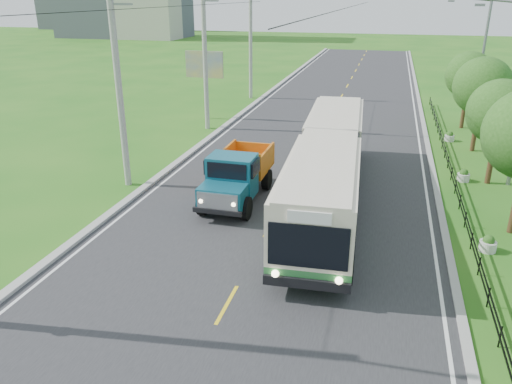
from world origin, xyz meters
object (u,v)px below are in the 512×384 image
at_px(billboard_left, 205,69).
at_px(dump_truck, 237,172).
at_px(tree_fourth, 500,115).
at_px(planter_far, 449,137).
at_px(tree_back, 469,78).
at_px(tree_fifth, 483,89).
at_px(pole_near, 119,86).
at_px(streetlight_far, 480,57).
at_px(planter_mid, 463,176).
at_px(pole_mid, 206,57).
at_px(planter_near, 488,244).
at_px(bus, 329,162).
at_px(pole_far, 251,42).

height_order(billboard_left, dump_truck, billboard_left).
xyz_separation_m(tree_fourth, planter_far, (-1.26, 7.86, -3.30)).
height_order(tree_fourth, tree_back, tree_back).
distance_m(tree_fifth, planter_far, 4.21).
height_order(pole_near, planter_far, pole_near).
relative_size(tree_fourth, streetlight_far, 0.60).
bearing_deg(streetlight_far, billboard_left, -168.77).
bearing_deg(planter_mid, streetlight_far, 81.70).
distance_m(pole_mid, planter_near, 23.08).
distance_m(tree_fifth, streetlight_far, 7.97).
height_order(tree_fifth, dump_truck, tree_fifth).
distance_m(pole_near, dump_truck, 7.13).
bearing_deg(planter_far, billboard_left, 173.69).
bearing_deg(planter_mid, tree_fourth, 6.39).
height_order(pole_near, bus, pole_near).
bearing_deg(planter_near, dump_truck, 167.20).
bearing_deg(tree_fourth, pole_near, -164.16).
distance_m(planter_near, planter_far, 16.00).
xyz_separation_m(pole_mid, bus, (10.24, -11.75, -3.10)).
relative_size(planter_near, planter_far, 1.00).
relative_size(streetlight_far, planter_mid, 13.54).
bearing_deg(pole_near, tree_fifth, 31.59).
xyz_separation_m(tree_fourth, bus, (-7.87, -4.89, -1.59)).
distance_m(pole_mid, streetlight_far, 20.16).
height_order(pole_near, planter_mid, pole_near).
distance_m(pole_near, planter_near, 17.79).
distance_m(tree_fourth, dump_truck, 13.50).
bearing_deg(dump_truck, pole_mid, 116.13).
bearing_deg(pole_far, tree_fourth, -46.15).
xyz_separation_m(pole_far, planter_far, (16.86, -11.00, -4.81)).
distance_m(pole_far, planter_far, 20.70).
xyz_separation_m(tree_back, bus, (-7.87, -16.89, -1.66)).
bearing_deg(planter_mid, planter_near, -90.00).
bearing_deg(planter_far, pole_far, 146.88).
bearing_deg(planter_far, bus, -117.44).
bearing_deg(billboard_left, pole_far, 82.17).
distance_m(tree_fourth, planter_near, 8.87).
distance_m(planter_near, planter_mid, 8.00).
bearing_deg(tree_fifth, planter_far, 124.05).
distance_m(tree_fifth, planter_near, 14.64).
bearing_deg(streetlight_far, pole_far, 165.19).
bearing_deg(pole_near, planter_mid, 16.52).
relative_size(pole_near, planter_mid, 14.93).
bearing_deg(planter_mid, planter_far, 90.00).
height_order(bus, dump_truck, bus).
distance_m(tree_fifth, billboard_left, 19.74).
bearing_deg(planter_far, dump_truck, -128.52).
bearing_deg(bus, planter_mid, 32.71).
bearing_deg(pole_far, pole_mid, -90.00).
relative_size(pole_far, tree_fourth, 1.85).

